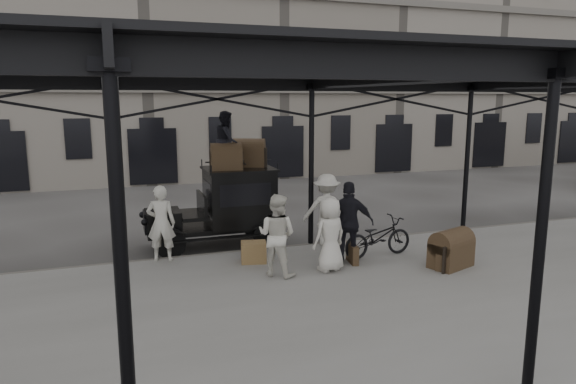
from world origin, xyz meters
name	(u,v)px	position (x,y,z in m)	size (l,w,h in m)	color
ground	(341,271)	(0.00, 0.00, 0.00)	(120.00, 120.00, 0.00)	#383533
platform	(383,299)	(0.00, -2.00, 0.07)	(28.00, 8.00, 0.15)	slate
canopy	(384,70)	(0.00, -1.72, 4.60)	(22.50, 9.00, 4.74)	black
building_frontage	(203,43)	(0.00, 18.00, 7.00)	(64.00, 8.00, 14.00)	slate
taxi	(228,203)	(-2.05, 3.06, 1.20)	(3.65, 1.55, 2.18)	black
porter_left	(161,223)	(-3.99, 1.80, 1.09)	(0.68, 0.45, 1.87)	beige
porter_midleft	(277,235)	(-1.65, -0.11, 1.07)	(0.90, 0.70, 1.85)	silver
porter_centre	(330,235)	(-0.41, -0.23, 1.00)	(0.83, 0.54, 1.70)	beige
porter_official	(349,223)	(0.23, 0.10, 1.15)	(1.17, 0.49, 1.99)	black
porter_right	(327,209)	(0.37, 1.80, 1.12)	(1.25, 0.72, 1.93)	beige
bicycle	(378,237)	(1.16, 0.36, 0.65)	(0.67, 1.91, 1.00)	black
porter_roof	(227,140)	(-2.08, 2.96, 2.96)	(0.76, 0.59, 1.56)	black
steamer_trunk_roof_near	(226,159)	(-2.13, 2.81, 2.48)	(0.82, 0.50, 0.60)	#40331D
steamer_trunk_roof_far	(249,155)	(-1.38, 3.26, 2.51)	(0.89, 0.54, 0.65)	#40331D
steamer_trunk_platform	(451,251)	(2.40, -0.92, 0.53)	(1.03, 0.63, 0.75)	#40331D
wicker_hamper	(254,252)	(-1.91, 0.94, 0.40)	(0.60, 0.45, 0.50)	olive
suitcase_upright	(352,254)	(0.34, 0.12, 0.38)	(0.15, 0.60, 0.45)	#40331D
suitcase_flat	(443,260)	(2.15, -0.98, 0.35)	(0.60, 0.15, 0.40)	#40331D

